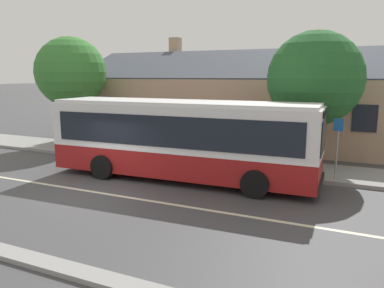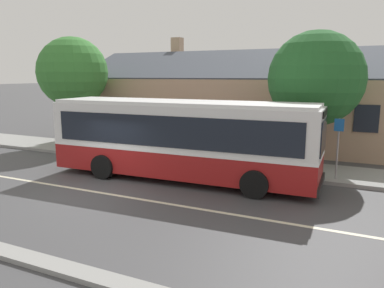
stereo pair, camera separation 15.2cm
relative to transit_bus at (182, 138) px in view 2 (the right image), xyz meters
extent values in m
plane|color=#424244|center=(-2.17, -2.90, -1.71)|extent=(300.00, 300.00, 0.00)
cube|color=gray|center=(-2.17, 3.10, -1.63)|extent=(60.00, 3.00, 0.15)
cube|color=beige|center=(-2.17, -2.90, -1.70)|extent=(60.00, 0.16, 0.01)
cube|color=tan|center=(-0.48, 10.59, 0.27)|extent=(20.44, 8.90, 3.95)
cube|color=#424751|center=(-0.48, 8.37, 3.14)|extent=(21.04, 4.51, 1.93)
cube|color=#424751|center=(-0.48, 12.82, 3.14)|extent=(21.04, 4.51, 1.93)
cube|color=tan|center=(-6.10, 11.48, 4.53)|extent=(0.70, 0.70, 1.20)
cube|color=black|center=(-7.64, 6.11, 0.47)|extent=(1.10, 0.06, 1.30)
cube|color=black|center=(-2.87, 6.11, 0.47)|extent=(1.10, 0.06, 1.30)
cube|color=black|center=(1.90, 6.11, 0.47)|extent=(1.10, 0.06, 1.30)
cube|color=black|center=(6.67, 6.11, 0.47)|extent=(1.10, 0.06, 1.30)
cube|color=#4C3323|center=(2.58, 6.11, -0.66)|extent=(1.00, 0.06, 2.10)
cube|color=maroon|center=(-0.02, 0.00, -0.93)|extent=(10.85, 2.87, 1.01)
cube|color=white|center=(-0.02, 0.00, -0.37)|extent=(10.88, 2.89, 0.10)
cube|color=silver|center=(-0.02, 0.00, 0.51)|extent=(10.85, 2.87, 1.67)
cube|color=silver|center=(-0.02, 0.00, 1.41)|extent=(10.63, 2.74, 0.12)
cube|color=black|center=(-0.06, 1.26, 0.41)|extent=(9.91, 0.37, 1.17)
cube|color=black|center=(0.03, -1.27, 0.41)|extent=(9.91, 0.37, 1.17)
cube|color=black|center=(5.39, 0.19, 0.41)|extent=(0.12, 2.20, 1.17)
cube|color=black|center=(5.39, 0.19, 1.21)|extent=(0.10, 1.75, 0.24)
cube|color=black|center=(5.41, 0.19, -1.31)|extent=(0.17, 2.50, 0.28)
cube|color=#192D99|center=(-1.41, 1.22, -0.93)|extent=(3.02, 0.13, 0.71)
cube|color=black|center=(4.14, 1.41, -0.22)|extent=(0.90, 0.06, 2.43)
cylinder|color=black|center=(3.28, 1.36, -1.21)|extent=(1.01, 0.31, 1.00)
cylinder|color=black|center=(3.36, -1.14, -1.21)|extent=(1.01, 0.31, 1.00)
cylinder|color=black|center=(-3.02, 1.14, -1.21)|extent=(1.01, 0.31, 1.00)
cylinder|color=black|center=(-2.93, -1.35, -1.21)|extent=(1.01, 0.31, 1.00)
cube|color=brown|center=(-5.67, 2.75, -1.11)|extent=(1.67, 0.10, 0.04)
cube|color=brown|center=(-5.67, 2.60, -1.11)|extent=(1.67, 0.10, 0.04)
cube|color=brown|center=(-5.67, 2.46, -1.11)|extent=(1.67, 0.10, 0.04)
cube|color=brown|center=(-5.67, 2.33, -0.81)|extent=(1.67, 0.04, 0.10)
cube|color=brown|center=(-5.67, 2.33, -0.67)|extent=(1.67, 0.04, 0.10)
cube|color=black|center=(-5.00, 2.60, -1.33)|extent=(0.08, 0.43, 0.45)
cube|color=black|center=(-6.34, 2.60, -1.33)|extent=(0.08, 0.43, 0.45)
cube|color=brown|center=(-1.90, 2.61, -1.11)|extent=(1.64, 0.10, 0.04)
cube|color=brown|center=(-1.90, 2.46, -1.11)|extent=(1.64, 0.10, 0.04)
cube|color=brown|center=(-1.90, 2.32, -1.11)|extent=(1.64, 0.10, 0.04)
cube|color=brown|center=(-1.90, 2.19, -0.81)|extent=(1.64, 0.04, 0.10)
cube|color=brown|center=(-1.90, 2.19, -0.67)|extent=(1.64, 0.04, 0.10)
cube|color=black|center=(-1.24, 2.46, -1.33)|extent=(0.08, 0.43, 0.45)
cube|color=black|center=(-2.56, 2.46, -1.33)|extent=(0.08, 0.43, 0.45)
cylinder|color=#4C3828|center=(4.54, 4.06, -0.36)|extent=(0.43, 0.43, 2.69)
sphere|color=#235B28|center=(4.54, 4.06, 2.33)|extent=(4.15, 4.15, 4.15)
sphere|color=#235B28|center=(3.96, 3.81, 1.71)|extent=(2.43, 2.43, 2.43)
cylinder|color=#4C3828|center=(-9.27, 4.13, -0.20)|extent=(0.36, 0.36, 3.01)
sphere|color=#387A33|center=(-9.27, 4.13, 2.65)|extent=(4.12, 4.12, 4.12)
sphere|color=#387A33|center=(-8.84, 4.06, 2.03)|extent=(2.81, 2.81, 2.81)
cylinder|color=gray|center=(5.74, 2.10, -0.36)|extent=(0.07, 0.07, 2.40)
cube|color=#1959A5|center=(5.74, 2.08, 0.59)|extent=(0.36, 0.03, 0.48)
camera|label=1|loc=(6.54, -13.30, 2.48)|focal=35.00mm
camera|label=2|loc=(6.68, -13.23, 2.48)|focal=35.00mm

